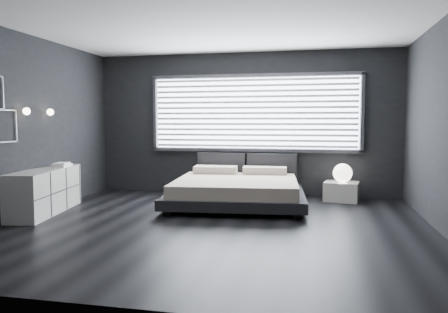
# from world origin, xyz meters

# --- Properties ---
(room) EXTENTS (6.04, 6.00, 2.80)m
(room) POSITION_xyz_m (0.00, 0.00, 1.40)
(room) COLOR black
(room) RESTS_ON ground
(window) EXTENTS (4.14, 0.09, 1.52)m
(window) POSITION_xyz_m (0.20, 2.70, 1.61)
(window) COLOR white
(window) RESTS_ON ground
(headboard) EXTENTS (1.96, 0.16, 0.52)m
(headboard) POSITION_xyz_m (0.07, 2.64, 0.57)
(headboard) COLOR black
(headboard) RESTS_ON ground
(sconce_near) EXTENTS (0.18, 0.11, 0.11)m
(sconce_near) POSITION_xyz_m (-2.88, 0.05, 1.60)
(sconce_near) COLOR silver
(sconce_near) RESTS_ON ground
(sconce_far) EXTENTS (0.18, 0.11, 0.11)m
(sconce_far) POSITION_xyz_m (-2.88, 0.65, 1.60)
(sconce_far) COLOR silver
(sconce_far) RESTS_ON ground
(wall_art_lower) EXTENTS (0.01, 0.48, 0.48)m
(wall_art_lower) POSITION_xyz_m (-2.98, -0.30, 1.38)
(wall_art_lower) COLOR #47474C
(wall_art_lower) RESTS_ON ground
(bed) EXTENTS (2.49, 2.39, 0.59)m
(bed) POSITION_xyz_m (0.07, 1.59, 0.28)
(bed) COLOR black
(bed) RESTS_ON ground
(nightstand) EXTENTS (0.67, 0.58, 0.35)m
(nightstand) POSITION_xyz_m (1.87, 2.35, 0.17)
(nightstand) COLOR silver
(nightstand) RESTS_ON ground
(orb_lamp) EXTENTS (0.34, 0.34, 0.34)m
(orb_lamp) POSITION_xyz_m (1.88, 2.30, 0.52)
(orb_lamp) COLOR white
(orb_lamp) RESTS_ON nightstand
(dresser) EXTENTS (0.77, 1.80, 0.70)m
(dresser) POSITION_xyz_m (-2.78, 0.30, 0.35)
(dresser) COLOR silver
(dresser) RESTS_ON ground
(book_stack) EXTENTS (0.26, 0.33, 0.06)m
(book_stack) POSITION_xyz_m (-2.76, 0.75, 0.73)
(book_stack) COLOR white
(book_stack) RESTS_ON dresser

